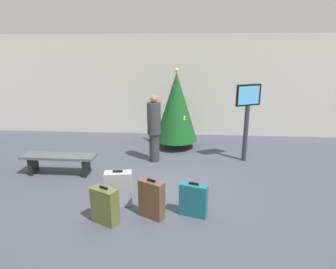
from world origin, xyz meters
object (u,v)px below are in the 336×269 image
object	(u,v)px
suitcase_1	(193,200)
waiting_bench	(59,160)
traveller_0	(154,127)
suitcase_3	(105,206)
suitcase_0	(152,199)
holiday_tree	(176,107)
suitcase_2	(119,188)
flight_info_kiosk	(247,110)

from	to	relation	value
suitcase_1	waiting_bench	bearing A→B (deg)	153.82
traveller_0	suitcase_3	size ratio (longest dim) A/B	2.63
suitcase_0	suitcase_1	world-z (taller)	suitcase_0
waiting_bench	traveller_0	world-z (taller)	traveller_0
holiday_tree	suitcase_1	world-z (taller)	holiday_tree
suitcase_0	suitcase_3	distance (m)	0.81
waiting_bench	suitcase_3	world-z (taller)	suitcase_3
traveller_0	suitcase_3	distance (m)	3.07
waiting_bench	suitcase_0	distance (m)	2.97
traveller_0	suitcase_1	distance (m)	2.88
waiting_bench	suitcase_2	size ratio (longest dim) A/B	2.47
holiday_tree	traveller_0	xyz separation A→B (m)	(-0.51, -1.21, -0.32)
waiting_bench	suitcase_2	distance (m)	2.18
suitcase_3	flight_info_kiosk	bearing A→B (deg)	48.00
waiting_bench	traveller_0	distance (m)	2.46
suitcase_1	suitcase_3	bearing A→B (deg)	-166.66
suitcase_1	suitcase_2	xyz separation A→B (m)	(-1.42, 0.27, 0.03)
waiting_bench	suitcase_3	distance (m)	2.55
suitcase_3	suitcase_0	bearing A→B (deg)	16.96
flight_info_kiosk	suitcase_3	world-z (taller)	flight_info_kiosk
waiting_bench	flight_info_kiosk	bearing A→B (deg)	15.65
traveller_0	suitcase_3	world-z (taller)	traveller_0
suitcase_0	waiting_bench	bearing A→B (deg)	145.42
waiting_bench	suitcase_1	xyz separation A→B (m)	(3.18, -1.56, -0.07)
suitcase_1	suitcase_3	xyz separation A→B (m)	(-1.51, -0.36, 0.02)
holiday_tree	suitcase_3	world-z (taller)	holiday_tree
holiday_tree	flight_info_kiosk	bearing A→B (deg)	-27.66
holiday_tree	flight_info_kiosk	xyz separation A→B (m)	(1.88, -0.99, 0.12)
traveller_0	suitcase_0	world-z (taller)	traveller_0
waiting_bench	suitcase_0	xyz separation A→B (m)	(2.44, -1.68, -0.02)
suitcase_0	suitcase_2	size ratio (longest dim) A/B	1.03
suitcase_2	waiting_bench	bearing A→B (deg)	143.64
holiday_tree	suitcase_2	world-z (taller)	holiday_tree
suitcase_3	suitcase_1	bearing A→B (deg)	13.34
suitcase_1	holiday_tree	bearing A→B (deg)	97.67
flight_info_kiosk	waiting_bench	distance (m)	4.83
suitcase_2	suitcase_3	xyz separation A→B (m)	(-0.09, -0.63, -0.02)
suitcase_2	traveller_0	bearing A→B (deg)	80.50
waiting_bench	suitcase_1	distance (m)	3.54
flight_info_kiosk	suitcase_2	size ratio (longest dim) A/B	2.89
flight_info_kiosk	waiting_bench	world-z (taller)	flight_info_kiosk
flight_info_kiosk	suitcase_1	size ratio (longest dim) A/B	3.21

